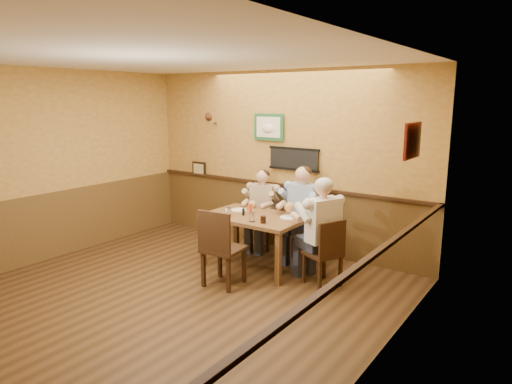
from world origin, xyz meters
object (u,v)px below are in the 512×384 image
water_glass_left (228,212)px  diner_white_elder (323,238)px  chair_back_right (303,230)px  diner_tan_shirt (263,213)px  chair_back_left (263,224)px  diner_blue_polo (303,218)px  pepper_shaker (243,212)px  chair_near_side (224,247)px  dining_table (255,222)px  chair_right_end (323,252)px  hot_sauce_bottle (251,209)px  salt_shaker (252,211)px  water_glass_mid (252,217)px  cola_tumbler (263,220)px

water_glass_left → diner_white_elder: bearing=8.1°
chair_back_right → diner_tan_shirt: size_ratio=0.77×
chair_back_left → diner_blue_polo: diner_blue_polo is taller
diner_tan_shirt → pepper_shaker: (0.23, -0.83, 0.23)m
chair_near_side → chair_back_right: bearing=-109.9°
dining_table → diner_white_elder: 1.09m
chair_right_end → hot_sauce_bottle: hot_sauce_bottle is taller
diner_blue_polo → salt_shaker: bearing=-131.9°
dining_table → salt_shaker: bearing=151.5°
chair_back_left → hot_sauce_bottle: size_ratio=4.60×
diner_tan_shirt → water_glass_mid: diner_tan_shirt is taller
cola_tumbler → hot_sauce_bottle: (-0.39, 0.26, 0.04)m
chair_near_side → diner_blue_polo: bearing=-109.9°
dining_table → chair_back_left: chair_back_left is taller
diner_white_elder → water_glass_left: (-1.38, -0.20, 0.18)m
diner_white_elder → chair_right_end: bearing=180.0°
chair_right_end → cola_tumbler: size_ratio=9.09×
water_glass_left → chair_near_side: bearing=-56.6°
diner_blue_polo → pepper_shaker: 0.93m
chair_back_left → salt_shaker: size_ratio=8.97×
diner_white_elder → water_glass_left: 1.41m
chair_near_side → water_glass_left: chair_near_side is taller
chair_near_side → water_glass_mid: 0.58m
chair_back_right → salt_shaker: 0.86m
diner_white_elder → hot_sauce_bottle: 1.18m
diner_white_elder → cola_tumbler: size_ratio=12.99×
water_glass_left → water_glass_mid: bearing=-5.5°
dining_table → chair_near_side: 0.79m
dining_table → chair_near_side: chair_near_side is taller
hot_sauce_bottle → salt_shaker: (-0.02, 0.06, -0.04)m
chair_back_right → diner_blue_polo: 0.19m
chair_near_side → diner_blue_polo: size_ratio=0.80×
diner_blue_polo → hot_sauce_bottle: (-0.48, -0.66, 0.21)m
water_glass_mid → pepper_shaker: bearing=145.9°
water_glass_left → hot_sauce_bottle: (0.22, 0.24, 0.03)m
dining_table → water_glass_left: water_glass_left is taller
diner_tan_shirt → salt_shaker: diner_tan_shirt is taller
dining_table → diner_tan_shirt: size_ratio=1.22×
chair_back_left → water_glass_left: size_ratio=6.54×
salt_shaker → diner_white_elder: bearing=-4.8°
diner_white_elder → salt_shaker: 1.20m
diner_blue_polo → diner_white_elder: (0.68, -0.70, -0.00)m
chair_back_right → hot_sauce_bottle: (-0.48, -0.66, 0.40)m
chair_right_end → water_glass_left: size_ratio=7.19×
chair_right_end → pepper_shaker: bearing=-63.3°
water_glass_mid → salt_shaker: water_glass_mid is taller
dining_table → water_glass_left: bearing=-140.0°
chair_right_end → water_glass_left: chair_right_end is taller
dining_table → diner_tan_shirt: 0.83m
dining_table → chair_right_end: (1.09, -0.05, -0.22)m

